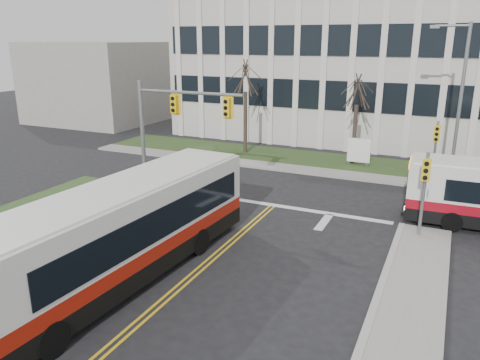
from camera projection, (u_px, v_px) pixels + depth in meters
name	position (u px, v px, depth m)	size (l,w,h in m)	color
ground	(194.00, 274.00, 17.17)	(120.00, 120.00, 0.00)	black
sidewalk_cross	(392.00, 180.00, 28.37)	(44.00, 1.60, 0.14)	#9E9B93
building_lawn	(397.00, 169.00, 30.81)	(44.00, 5.00, 0.12)	#2A431C
office_building	(422.00, 67.00, 39.52)	(40.00, 16.00, 12.00)	beige
building_annex	(103.00, 82.00, 49.04)	(12.00, 12.00, 8.00)	#9E9B93
mast_arm_signal	(168.00, 119.00, 24.42)	(6.11, 0.38, 6.20)	slate
signal_pole_near	(425.00, 183.00, 19.57)	(0.34, 0.39, 3.80)	slate
signal_pole_far	(436.00, 144.00, 26.96)	(0.34, 0.39, 3.80)	slate
streetlight	(458.00, 96.00, 26.54)	(2.15, 0.25, 9.20)	slate
directory_sign	(359.00, 151.00, 31.05)	(1.50, 0.12, 2.00)	slate
tree_left	(245.00, 79.00, 33.63)	(1.80, 1.80, 7.70)	#42352B
tree_mid	(357.00, 93.00, 30.79)	(1.80, 1.80, 6.82)	#42352B
bus_main	(117.00, 237.00, 16.21)	(2.76, 12.75, 3.40)	silver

